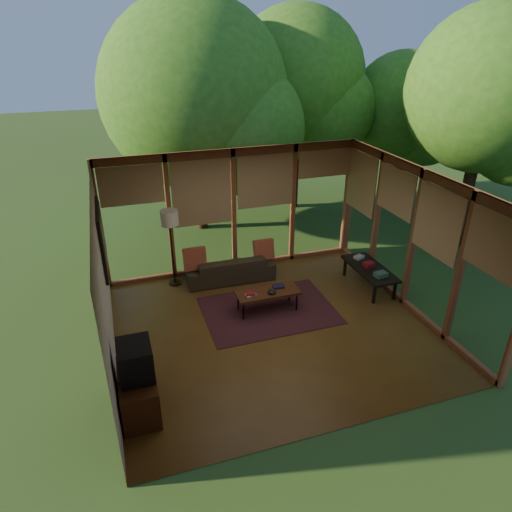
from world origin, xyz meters
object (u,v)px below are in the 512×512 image
object	(u,v)px
sofa	(230,267)
floor_lamp	(170,222)
coffee_table	(267,293)
television	(135,361)
side_console	(370,269)
media_cabinet	(139,392)

from	to	relation	value
sofa	floor_lamp	distance (m)	1.64
coffee_table	floor_lamp	bearing A→B (deg)	133.70
television	side_console	xyz separation A→B (m)	(4.85, 2.02, -0.44)
coffee_table	side_console	world-z (taller)	side_console
sofa	side_console	size ratio (longest dim) A/B	1.34
side_console	television	bearing A→B (deg)	-157.43
television	coffee_table	world-z (taller)	television
television	floor_lamp	distance (m)	3.62
coffee_table	side_console	xyz separation A→B (m)	(2.31, 0.18, 0.02)
side_console	floor_lamp	bearing A→B (deg)	159.79
media_cabinet	television	bearing A→B (deg)	0.00
side_console	sofa	bearing A→B (deg)	154.86
television	side_console	distance (m)	5.27
sofa	television	bearing A→B (deg)	57.72
floor_lamp	coffee_table	size ratio (longest dim) A/B	1.38
sofa	television	xyz separation A→B (m)	(-2.19, -3.26, 0.58)
sofa	media_cabinet	bearing A→B (deg)	57.48
sofa	television	distance (m)	3.97
sofa	media_cabinet	xyz separation A→B (m)	(-2.21, -3.26, 0.03)
media_cabinet	television	xyz separation A→B (m)	(0.02, 0.00, 0.55)
sofa	floor_lamp	bearing A→B (deg)	-6.21
sofa	coffee_table	size ratio (longest dim) A/B	1.56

